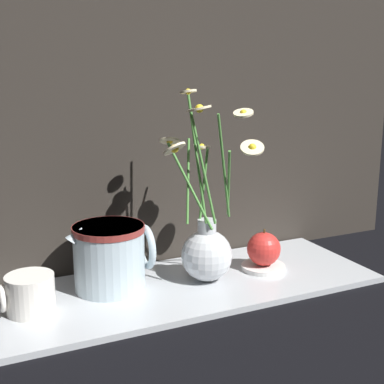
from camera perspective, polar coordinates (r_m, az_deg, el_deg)
name	(u,v)px	position (r m, az deg, el deg)	size (l,w,h in m)	color
ground_plane	(186,289)	(1.09, -0.68, -10.31)	(6.00, 6.00, 0.00)	black
shelf	(186,286)	(1.09, -0.68, -10.02)	(0.78, 0.29, 0.01)	#B2B7BC
backdrop_wall	(153,10)	(1.16, -4.18, 18.80)	(1.28, 0.02, 1.10)	#2D2823
vase_with_flowers	(206,246)	(1.09, 1.47, -5.77)	(0.23, 0.14, 0.39)	silver
yellow_mug	(29,294)	(1.00, -16.99, -10.34)	(0.10, 0.09, 0.07)	silver
ceramic_pitcher	(110,254)	(1.06, -8.71, -6.57)	(0.16, 0.14, 0.14)	silver
saucer_plate	(264,267)	(1.17, 7.68, -7.98)	(0.09, 0.09, 0.01)	white
orange_fruit	(265,249)	(1.15, 7.74, -6.08)	(0.07, 0.07, 0.08)	red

